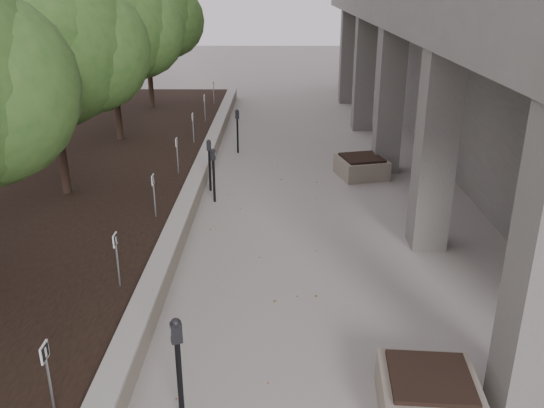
{
  "coord_description": "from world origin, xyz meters",
  "views": [
    {
      "loc": [
        0.29,
        -4.86,
        5.18
      ],
      "look_at": [
        0.18,
        5.71,
        1.02
      ],
      "focal_mm": 37.6,
      "sensor_mm": 36.0,
      "label": 1
    }
  ],
  "objects_px": {
    "parking_meter_3": "(214,176)",
    "parking_meter_2": "(179,374)",
    "parking_meter_5": "(238,131)",
    "crabapple_tree_4": "(112,52)",
    "parking_meter_4": "(210,165)",
    "planter_front": "(428,394)",
    "crabapple_tree_5": "(147,37)",
    "crabapple_tree_3": "(51,79)",
    "planter_back": "(361,166)"
  },
  "relations": [
    {
      "from": "parking_meter_3",
      "to": "parking_meter_2",
      "type": "bearing_deg",
      "value": -82.54
    },
    {
      "from": "parking_meter_5",
      "to": "crabapple_tree_4",
      "type": "bearing_deg",
      "value": 163.93
    },
    {
      "from": "parking_meter_4",
      "to": "parking_meter_3",
      "type": "bearing_deg",
      "value": -81.12
    },
    {
      "from": "parking_meter_5",
      "to": "planter_front",
      "type": "bearing_deg",
      "value": -87.91
    },
    {
      "from": "crabapple_tree_4",
      "to": "parking_meter_2",
      "type": "relative_size",
      "value": 3.49
    },
    {
      "from": "parking_meter_5",
      "to": "parking_meter_2",
      "type": "bearing_deg",
      "value": -102.59
    },
    {
      "from": "crabapple_tree_5",
      "to": "parking_meter_2",
      "type": "distance_m",
      "value": 17.86
    },
    {
      "from": "crabapple_tree_3",
      "to": "parking_meter_2",
      "type": "height_order",
      "value": "crabapple_tree_3"
    },
    {
      "from": "planter_front",
      "to": "planter_back",
      "type": "distance_m",
      "value": 9.48
    },
    {
      "from": "crabapple_tree_5",
      "to": "planter_front",
      "type": "bearing_deg",
      "value": -67.57
    },
    {
      "from": "parking_meter_3",
      "to": "parking_meter_5",
      "type": "relative_size",
      "value": 0.98
    },
    {
      "from": "crabapple_tree_4",
      "to": "planter_front",
      "type": "distance_m",
      "value": 14.19
    },
    {
      "from": "planter_back",
      "to": "parking_meter_3",
      "type": "bearing_deg",
      "value": -152.72
    },
    {
      "from": "crabapple_tree_5",
      "to": "parking_meter_4",
      "type": "distance_m",
      "value": 9.67
    },
    {
      "from": "parking_meter_3",
      "to": "parking_meter_5",
      "type": "xyz_separation_m",
      "value": [
        0.3,
        4.36,
        0.02
      ]
    },
    {
      "from": "crabapple_tree_5",
      "to": "parking_meter_4",
      "type": "bearing_deg",
      "value": -69.22
    },
    {
      "from": "planter_back",
      "to": "parking_meter_5",
      "type": "bearing_deg",
      "value": 147.44
    },
    {
      "from": "crabapple_tree_3",
      "to": "parking_meter_4",
      "type": "bearing_deg",
      "value": 20.52
    },
    {
      "from": "parking_meter_2",
      "to": "parking_meter_3",
      "type": "relative_size",
      "value": 1.13
    },
    {
      "from": "crabapple_tree_4",
      "to": "parking_meter_3",
      "type": "relative_size",
      "value": 3.94
    },
    {
      "from": "parking_meter_4",
      "to": "parking_meter_5",
      "type": "distance_m",
      "value": 3.59
    },
    {
      "from": "crabapple_tree_4",
      "to": "parking_meter_4",
      "type": "height_order",
      "value": "crabapple_tree_4"
    },
    {
      "from": "planter_back",
      "to": "crabapple_tree_4",
      "type": "bearing_deg",
      "value": 161.29
    },
    {
      "from": "parking_meter_4",
      "to": "planter_back",
      "type": "bearing_deg",
      "value": 12.01
    },
    {
      "from": "parking_meter_2",
      "to": "parking_meter_3",
      "type": "xyz_separation_m",
      "value": [
        -0.4,
        7.71,
        -0.09
      ]
    },
    {
      "from": "crabapple_tree_3",
      "to": "parking_meter_2",
      "type": "xyz_separation_m",
      "value": [
        3.92,
        -7.27,
        -2.34
      ]
    },
    {
      "from": "parking_meter_2",
      "to": "parking_meter_3",
      "type": "height_order",
      "value": "parking_meter_2"
    },
    {
      "from": "parking_meter_2",
      "to": "parking_meter_4",
      "type": "bearing_deg",
      "value": 74.53
    },
    {
      "from": "parking_meter_3",
      "to": "parking_meter_5",
      "type": "bearing_deg",
      "value": 90.59
    },
    {
      "from": "crabapple_tree_5",
      "to": "crabapple_tree_4",
      "type": "bearing_deg",
      "value": -90.0
    },
    {
      "from": "parking_meter_3",
      "to": "planter_back",
      "type": "relative_size",
      "value": 1.11
    },
    {
      "from": "crabapple_tree_3",
      "to": "parking_meter_3",
      "type": "bearing_deg",
      "value": 7.16
    },
    {
      "from": "parking_meter_5",
      "to": "planter_back",
      "type": "relative_size",
      "value": 1.13
    },
    {
      "from": "parking_meter_3",
      "to": "planter_back",
      "type": "bearing_deg",
      "value": 31.75
    },
    {
      "from": "parking_meter_2",
      "to": "planter_front",
      "type": "bearing_deg",
      "value": -14.52
    },
    {
      "from": "crabapple_tree_3",
      "to": "parking_meter_4",
      "type": "distance_m",
      "value": 4.3
    },
    {
      "from": "crabapple_tree_5",
      "to": "parking_meter_3",
      "type": "height_order",
      "value": "crabapple_tree_5"
    },
    {
      "from": "parking_meter_3",
      "to": "parking_meter_4",
      "type": "xyz_separation_m",
      "value": [
        -0.19,
        0.8,
        0.01
      ]
    },
    {
      "from": "parking_meter_4",
      "to": "planter_back",
      "type": "height_order",
      "value": "parking_meter_4"
    },
    {
      "from": "planter_front",
      "to": "planter_back",
      "type": "xyz_separation_m",
      "value": [
        0.44,
        9.47,
        0.01
      ]
    },
    {
      "from": "planter_back",
      "to": "crabapple_tree_3",
      "type": "bearing_deg",
      "value": -161.64
    },
    {
      "from": "parking_meter_3",
      "to": "planter_front",
      "type": "xyz_separation_m",
      "value": [
        3.5,
        -7.44,
        -0.41
      ]
    },
    {
      "from": "crabapple_tree_4",
      "to": "planter_back",
      "type": "height_order",
      "value": "crabapple_tree_4"
    },
    {
      "from": "planter_front",
      "to": "crabapple_tree_5",
      "type": "bearing_deg",
      "value": 112.43
    },
    {
      "from": "crabapple_tree_3",
      "to": "crabapple_tree_5",
      "type": "distance_m",
      "value": 10.0
    },
    {
      "from": "parking_meter_3",
      "to": "parking_meter_4",
      "type": "bearing_deg",
      "value": 107.92
    },
    {
      "from": "crabapple_tree_4",
      "to": "parking_meter_4",
      "type": "relative_size",
      "value": 3.91
    },
    {
      "from": "crabapple_tree_3",
      "to": "parking_meter_3",
      "type": "xyz_separation_m",
      "value": [
        3.51,
        0.44,
        -2.43
      ]
    },
    {
      "from": "crabapple_tree_3",
      "to": "parking_meter_3",
      "type": "height_order",
      "value": "crabapple_tree_3"
    },
    {
      "from": "parking_meter_4",
      "to": "planter_back",
      "type": "distance_m",
      "value": 4.33
    }
  ]
}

